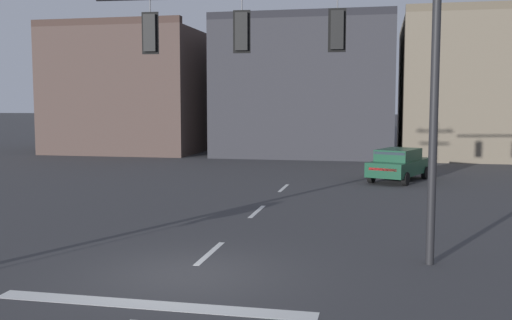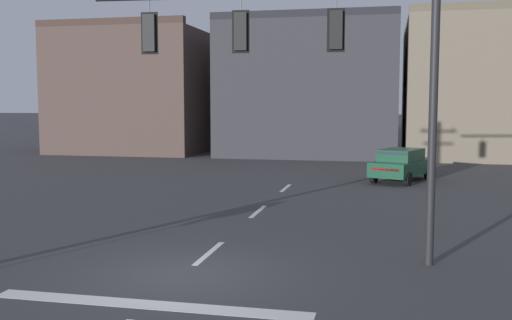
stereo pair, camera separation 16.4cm
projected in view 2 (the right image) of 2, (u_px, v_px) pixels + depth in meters
ground_plane at (183, 275)px, 13.23m from camera, size 400.00×400.00×0.00m
stop_bar_paint at (148, 304)px, 11.28m from camera, size 6.40×0.50×0.01m
lane_centreline at (209, 253)px, 15.17m from camera, size 0.16×26.40×0.01m
signal_mast_near_side at (319, 60)px, 14.00m from camera, size 8.27×0.80×6.94m
car_lot_nearside at (402, 164)px, 29.08m from camera, size 3.31×4.75×1.61m
building_row at (388, 90)px, 43.44m from camera, size 49.00×12.19×10.37m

